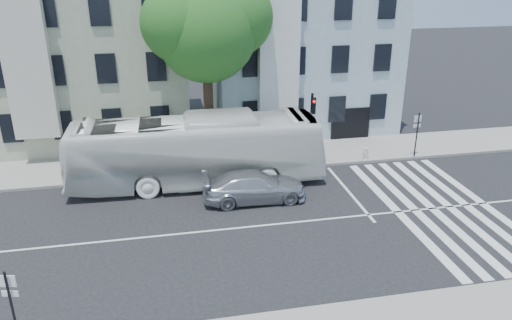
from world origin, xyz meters
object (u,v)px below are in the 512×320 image
object	(u,v)px
sedan	(254,186)
near_sign_pole	(11,300)
bus	(197,151)
fire_hydrant	(366,153)
traffic_signal	(312,121)

from	to	relation	value
sedan	near_sign_pole	bearing A→B (deg)	134.68
bus	fire_hydrant	bearing A→B (deg)	-82.14
traffic_signal	fire_hydrant	size ratio (longest dim) A/B	6.02
fire_hydrant	near_sign_pole	bearing A→B (deg)	-143.11
traffic_signal	near_sign_pole	distance (m)	17.70
traffic_signal	fire_hydrant	xyz separation A→B (m)	(3.56, 0.40, -2.31)
sedan	traffic_signal	xyz separation A→B (m)	(3.91, 3.34, 2.09)
bus	fire_hydrant	world-z (taller)	bus
fire_hydrant	near_sign_pole	xyz separation A→B (m)	(-16.53, -12.40, 1.35)
bus	sedan	size ratio (longest dim) A/B	2.59
bus	traffic_signal	world-z (taller)	traffic_signal
traffic_signal	bus	bearing A→B (deg)	-155.35
fire_hydrant	sedan	bearing A→B (deg)	-153.36
sedan	traffic_signal	world-z (taller)	traffic_signal
near_sign_pole	bus	bearing A→B (deg)	73.01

